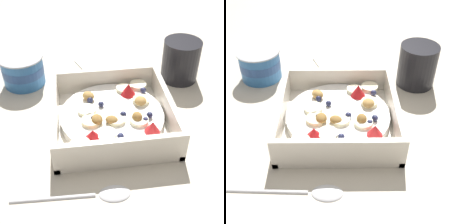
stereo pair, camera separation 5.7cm
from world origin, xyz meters
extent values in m
plane|color=beige|center=(0.00, 0.00, 0.00)|extent=(2.40, 2.40, 0.00)
cube|color=white|center=(-0.01, -0.02, 0.01)|extent=(0.21, 0.21, 0.01)
cube|color=white|center=(-0.01, -0.12, 0.03)|extent=(0.21, 0.01, 0.06)
cube|color=white|center=(-0.01, 0.08, 0.03)|extent=(0.21, 0.01, 0.06)
cube|color=white|center=(-0.11, -0.02, 0.03)|extent=(0.01, 0.19, 0.06)
cube|color=white|center=(0.09, -0.02, 0.03)|extent=(0.01, 0.19, 0.06)
cylinder|color=white|center=(-0.01, -0.02, 0.02)|extent=(0.19, 0.19, 0.02)
cylinder|color=#F7EFC6|center=(-0.04, -0.06, 0.03)|extent=(0.05, 0.05, 0.01)
cylinder|color=beige|center=(-0.03, 0.02, 0.03)|extent=(0.05, 0.05, 0.01)
cylinder|color=#F7EFC6|center=(-0.07, 0.00, 0.03)|extent=(0.04, 0.04, 0.01)
cylinder|color=#F7EFC6|center=(-0.03, -0.02, 0.03)|extent=(0.04, 0.04, 0.01)
cylinder|color=#F7EFC6|center=(0.06, -0.05, 0.03)|extent=(0.04, 0.04, 0.01)
cylinder|color=#F4EAB7|center=(0.02, -0.08, 0.03)|extent=(0.04, 0.04, 0.01)
cylinder|color=#F7EFC6|center=(0.07, -0.08, 0.03)|extent=(0.05, 0.05, 0.01)
cylinder|color=#F7EFC6|center=(0.00, 0.03, 0.03)|extent=(0.04, 0.04, 0.01)
cylinder|color=#F4EAB7|center=(-0.09, 0.04, 0.03)|extent=(0.04, 0.04, 0.01)
cone|color=red|center=(-0.07, 0.02, 0.04)|extent=(0.04, 0.04, 0.02)
cone|color=red|center=(0.04, -0.06, 0.04)|extent=(0.04, 0.04, 0.02)
cone|color=red|center=(-0.07, -0.08, 0.04)|extent=(0.04, 0.04, 0.02)
sphere|color=navy|center=(-0.04, -0.07, 0.03)|extent=(0.01, 0.01, 0.01)
sphere|color=#23284C|center=(-0.03, -0.08, 0.03)|extent=(0.01, 0.01, 0.01)
sphere|color=navy|center=(0.04, -0.09, 0.03)|extent=(0.01, 0.01, 0.01)
sphere|color=#23284C|center=(0.03, 0.02, 0.03)|extent=(0.01, 0.01, 0.01)
sphere|color=#23284C|center=(-0.02, -0.04, 0.03)|extent=(0.01, 0.01, 0.01)
sphere|color=#23284C|center=(0.01, 0.00, 0.03)|extent=(0.01, 0.01, 0.01)
sphere|color=#23284C|center=(-0.08, -0.02, 0.03)|extent=(0.01, 0.01, 0.01)
sphere|color=#191E3D|center=(-0.03, 0.02, 0.03)|extent=(0.01, 0.01, 0.01)
ellipsoid|color=olive|center=(-0.04, -0.06, 0.04)|extent=(0.02, 0.02, 0.02)
ellipsoid|color=tan|center=(0.04, 0.02, 0.04)|extent=(0.03, 0.03, 0.02)
ellipsoid|color=olive|center=(-0.03, 0.01, 0.03)|extent=(0.03, 0.02, 0.01)
ellipsoid|color=olive|center=(-0.04, -0.01, 0.03)|extent=(0.03, 0.03, 0.01)
ellipsoid|color=tan|center=(0.01, -0.07, 0.03)|extent=(0.03, 0.03, 0.01)
ellipsoid|color=silver|center=(-0.17, 0.00, 0.00)|extent=(0.03, 0.05, 0.01)
cylinder|color=silver|center=(-0.16, 0.09, 0.00)|extent=(0.01, 0.13, 0.01)
cylinder|color=#3370B7|center=(0.15, 0.15, 0.03)|extent=(0.09, 0.09, 0.06)
cylinder|color=#2D5193|center=(0.15, 0.15, 0.03)|extent=(0.09, 0.09, 0.02)
cylinder|color=#B7BCC6|center=(0.15, 0.15, 0.06)|extent=(0.09, 0.09, 0.00)
cylinder|color=black|center=(0.13, -0.19, 0.04)|extent=(0.08, 0.08, 0.09)
torus|color=black|center=(0.17, -0.20, 0.05)|extent=(0.05, 0.02, 0.05)
cube|color=silver|center=(0.20, -0.04, 0.00)|extent=(0.16, 0.16, 0.01)
camera|label=1|loc=(-0.45, 0.04, 0.39)|focal=50.34mm
camera|label=2|loc=(-0.45, -0.01, 0.39)|focal=50.34mm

